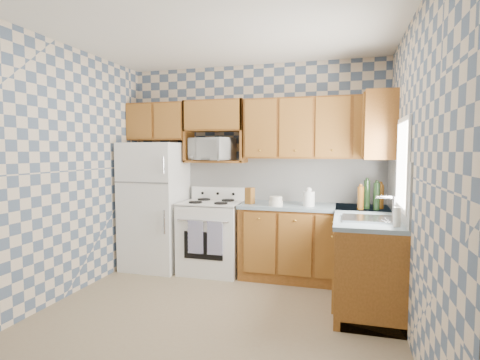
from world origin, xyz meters
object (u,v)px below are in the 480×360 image
at_px(refrigerator, 155,206).
at_px(stove_body, 212,237).
at_px(electric_kettle, 309,199).
at_px(microwave, 212,149).

height_order(refrigerator, stove_body, refrigerator).
height_order(refrigerator, electric_kettle, refrigerator).
xyz_separation_m(microwave, electric_kettle, (1.28, -0.17, -0.59)).
relative_size(stove_body, microwave, 1.68).
distance_m(refrigerator, microwave, 1.09).
bearing_deg(stove_body, refrigerator, -178.22).
bearing_deg(microwave, refrigerator, -151.92).
height_order(microwave, electric_kettle, microwave).
distance_m(stove_body, microwave, 1.15).
bearing_deg(microwave, electric_kettle, 11.38).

